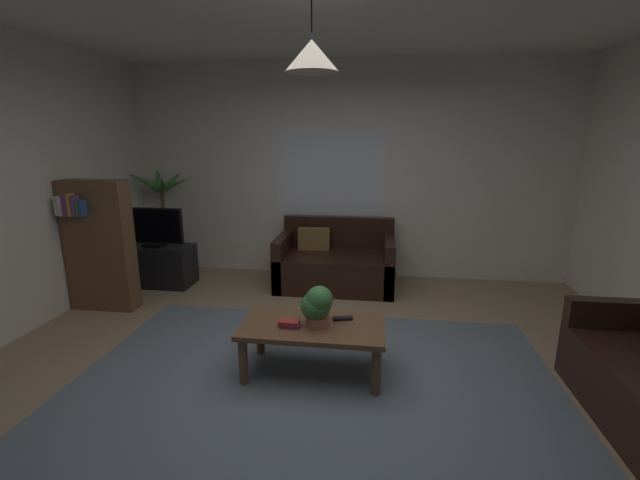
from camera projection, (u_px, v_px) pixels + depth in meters
name	position (u px, v px, depth m)	size (l,w,h in m)	color
floor	(315.00, 383.00, 3.22)	(5.70, 5.28, 0.02)	#9E8466
rug	(310.00, 397.00, 3.02)	(3.71, 2.90, 0.01)	slate
wall_back	(345.00, 172.00, 5.45)	(5.82, 0.06, 2.76)	silver
window_pane	(330.00, 172.00, 5.45)	(1.42, 0.01, 1.13)	white
couch_under_window	(335.00, 265.00, 5.23)	(1.43, 0.85, 0.82)	black
coffee_table	(313.00, 332.00, 3.27)	(1.11, 0.59, 0.41)	brown
book_on_table_0	(290.00, 326.00, 3.20)	(0.15, 0.08, 0.02)	#72387F
book_on_table_1	(289.00, 322.00, 3.20)	(0.15, 0.09, 0.03)	#B22D2D
remote_on_table_0	(343.00, 319.00, 3.33)	(0.05, 0.16, 0.02)	black
potted_plant_on_table	(317.00, 305.00, 3.19)	(0.25, 0.23, 0.32)	#B77051
tv_stand	(157.00, 265.00, 5.28)	(0.90, 0.44, 0.50)	black
tv	(152.00, 227.00, 5.14)	(0.78, 0.16, 0.49)	black
potted_palm_corner	(164.00, 223.00, 5.72)	(0.95, 0.78, 1.51)	#4C4C51
bookshelf_corner	(99.00, 244.00, 4.44)	(0.70, 0.31, 1.40)	brown
pendant_lamp	(312.00, 56.00, 2.78)	(0.37, 0.37, 0.51)	black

